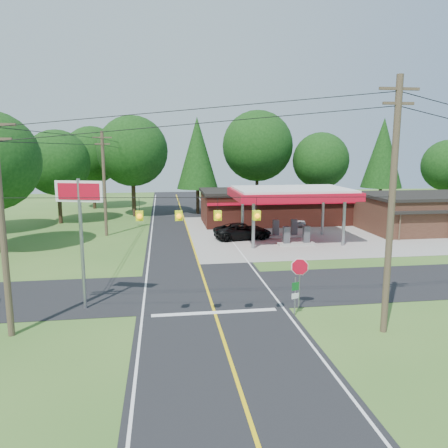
{
  "coord_description": "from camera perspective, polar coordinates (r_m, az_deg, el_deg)",
  "views": [
    {
      "loc": [
        -2.55,
        -24.91,
        8.43
      ],
      "look_at": [
        2.0,
        7.0,
        2.8
      ],
      "focal_mm": 35.0,
      "sensor_mm": 36.0,
      "label": 1
    }
  ],
  "objects": [
    {
      "name": "convenience_store",
      "position": [
        49.93,
        6.52,
        2.35
      ],
      "size": [
        16.4,
        7.55,
        3.8
      ],
      "color": "#562218",
      "rests_on": "ground"
    },
    {
      "name": "octagonal_stop_sign",
      "position": [
        23.33,
        9.86,
        -6.03
      ],
      "size": [
        0.92,
        0.31,
        2.76
      ],
      "color": "gray",
      "rests_on": "ground"
    },
    {
      "name": "utility_pole_north",
      "position": [
        60.15,
        -11.94,
        6.19
      ],
      "size": [
        0.3,
        0.3,
        9.5
      ],
      "color": "#473828",
      "rests_on": "ground"
    },
    {
      "name": "utility_pole_near_left",
      "position": [
        21.33,
        -27.02,
        0.11
      ],
      "size": [
        1.8,
        0.3,
        10.0
      ],
      "color": "#473828",
      "rests_on": "ground"
    },
    {
      "name": "overhead_beacons",
      "position": [
        19.1,
        -3.41,
        3.22
      ],
      "size": [
        17.04,
        2.04,
        1.03
      ],
      "color": "black",
      "rests_on": "ground"
    },
    {
      "name": "main_highway",
      "position": [
        26.41,
        -2.18,
        -8.69
      ],
      "size": [
        8.0,
        120.0,
        0.02
      ],
      "primitive_type": "cube",
      "color": "black",
      "rests_on": "ground"
    },
    {
      "name": "ground",
      "position": [
        26.42,
        -2.18,
        -8.71
      ],
      "size": [
        120.0,
        120.0,
        0.0
      ],
      "primitive_type": "plane",
      "color": "#326021",
      "rests_on": "ground"
    },
    {
      "name": "utility_pole_near_right",
      "position": [
        20.68,
        21.05,
        2.38
      ],
      "size": [
        1.8,
        0.3,
        11.5
      ],
      "color": "#473828",
      "rests_on": "ground"
    },
    {
      "name": "treeline_backdrop",
      "position": [
        49.04,
        -4.22,
        8.78
      ],
      "size": [
        70.27,
        51.59,
        13.3
      ],
      "color": "#332316",
      "rests_on": "ground"
    },
    {
      "name": "route_sign_post",
      "position": [
        22.58,
        9.28,
        -8.9
      ],
      "size": [
        0.4,
        0.16,
        2.03
      ],
      "color": "gray",
      "rests_on": "ground"
    },
    {
      "name": "cross_road",
      "position": [
        26.41,
        -2.18,
        -8.68
      ],
      "size": [
        70.0,
        7.0,
        0.02
      ],
      "primitive_type": "cube",
      "color": "black",
      "rests_on": "ground"
    },
    {
      "name": "lane_center_yellow",
      "position": [
        26.41,
        -2.18,
        -8.65
      ],
      "size": [
        0.15,
        110.0,
        0.0
      ],
      "primitive_type": "cube",
      "color": "yellow",
      "rests_on": "main_highway"
    },
    {
      "name": "utility_pole_far_left",
      "position": [
        43.37,
        -15.38,
        5.29
      ],
      "size": [
        1.8,
        0.3,
        10.0
      ],
      "color": "#473828",
      "rests_on": "ground"
    },
    {
      "name": "sedan_car",
      "position": [
        48.78,
        9.35,
        0.63
      ],
      "size": [
        4.39,
        4.39,
        1.35
      ],
      "primitive_type": "imported",
      "rotation": [
        0.0,
        0.0,
        -0.11
      ],
      "color": "silver",
      "rests_on": "ground"
    },
    {
      "name": "suv_car",
      "position": [
        40.82,
        2.46,
        -0.95
      ],
      "size": [
        6.07,
        6.07,
        1.5
      ],
      "primitive_type": "imported",
      "rotation": [
        0.0,
        0.0,
        1.71
      ],
      "color": "black",
      "rests_on": "ground"
    },
    {
      "name": "big_stop_sign",
      "position": [
        23.51,
        -18.29,
        1.34
      ],
      "size": [
        2.47,
        0.84,
        6.9
      ],
      "color": "gray",
      "rests_on": "ground"
    },
    {
      "name": "gas_canopy",
      "position": [
        39.84,
        8.8,
        3.79
      ],
      "size": [
        10.6,
        7.4,
        4.88
      ],
      "color": "gray",
      "rests_on": "ground"
    }
  ]
}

